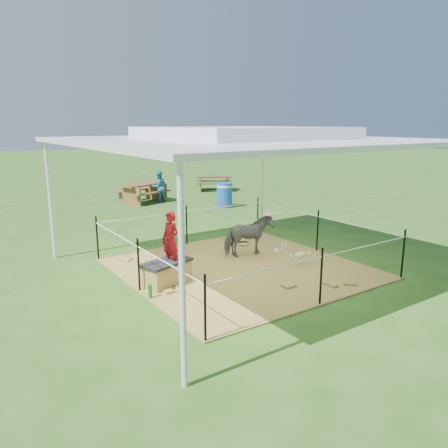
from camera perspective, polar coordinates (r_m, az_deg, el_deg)
ground at (r=9.17m, az=2.12°, el=-5.89°), size 90.00×90.00×0.00m
hay_patch at (r=9.16m, az=2.12°, el=-5.80°), size 4.60×4.60×0.03m
canopy_tent at (r=8.68m, az=2.27°, el=11.18°), size 6.30×6.30×2.90m
rope_fence at (r=8.98m, az=2.15°, el=-2.00°), size 4.54×4.54×1.00m
straw_bale at (r=8.27m, az=-7.49°, el=-6.45°), size 0.98×0.68×0.40m
dark_cloth at (r=8.20m, az=-7.54°, el=-4.98°), size 1.05×0.75×0.05m
woman at (r=8.10m, az=-7.02°, el=-1.43°), size 0.36×0.45×1.07m
green_bottle at (r=7.70m, az=-9.64°, el=-8.64°), size 0.09×0.09×0.25m
pony at (r=9.83m, az=3.22°, el=-1.58°), size 1.16×0.66×0.93m
pink_hat at (r=9.71m, az=3.26°, el=1.46°), size 0.29×0.29×0.13m
foal at (r=9.42m, az=9.96°, el=-3.83°), size 0.87×0.50×0.48m
trash_barrel at (r=15.78m, az=0.06°, el=3.81°), size 0.57×0.57×0.88m
picnic_table_near at (r=17.05m, az=-10.51°, el=4.01°), size 2.01×1.70×0.71m
picnic_table_far at (r=19.73m, az=-1.30°, el=5.34°), size 1.91×1.76×0.65m
distant_person at (r=16.88m, az=-8.49°, el=4.84°), size 0.61×0.49×1.20m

